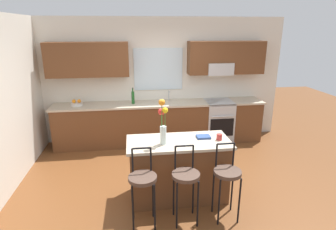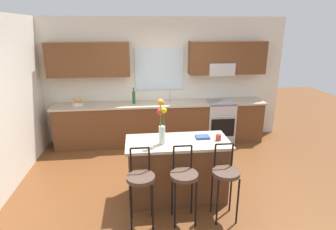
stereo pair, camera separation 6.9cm
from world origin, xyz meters
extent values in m
plane|color=brown|center=(0.00, 0.00, 0.00)|extent=(14.00, 14.00, 0.00)
cube|color=silver|center=(-2.56, 0.30, 1.35)|extent=(0.12, 4.60, 2.70)
cube|color=silver|center=(0.00, 2.06, 1.35)|extent=(5.60, 0.12, 2.70)
cube|color=brown|center=(-1.47, 1.83, 1.85)|extent=(1.67, 0.34, 0.70)
cube|color=brown|center=(1.47, 1.83, 1.85)|extent=(1.67, 0.34, 0.70)
cube|color=silver|center=(0.00, 1.99, 1.60)|extent=(1.07, 0.03, 0.90)
cube|color=#B7BABC|center=(1.32, 1.80, 1.62)|extent=(0.56, 0.36, 0.26)
cube|color=brown|center=(0.00, 1.70, 0.44)|extent=(4.50, 0.60, 0.88)
cube|color=#BCAD93|center=(0.00, 1.70, 0.90)|extent=(4.56, 0.64, 0.04)
cube|color=#B7BABC|center=(0.22, 1.70, 0.85)|extent=(0.54, 0.38, 0.11)
cylinder|color=#B7BABC|center=(0.22, 1.86, 1.03)|extent=(0.02, 0.02, 0.22)
cylinder|color=#B7BABC|center=(0.22, 1.80, 1.14)|extent=(0.02, 0.12, 0.02)
cube|color=#B7BABC|center=(1.32, 1.68, 0.46)|extent=(0.60, 0.60, 0.92)
cube|color=black|center=(1.32, 1.38, 0.40)|extent=(0.52, 0.02, 0.40)
cylinder|color=#B7BABC|center=(1.32, 1.35, 0.66)|extent=(0.50, 0.02, 0.02)
cube|color=brown|center=(0.05, -0.44, 0.44)|extent=(1.41, 0.61, 0.88)
cube|color=#BCAD93|center=(0.05, -0.44, 0.90)|extent=(1.49, 0.69, 0.04)
cylinder|color=black|center=(-0.64, -1.14, 0.33)|extent=(0.02, 0.02, 0.66)
cylinder|color=black|center=(-0.37, -1.14, 0.33)|extent=(0.02, 0.02, 0.66)
cylinder|color=black|center=(-0.64, -0.87, 0.33)|extent=(0.02, 0.02, 0.66)
cylinder|color=black|center=(-0.37, -0.87, 0.33)|extent=(0.02, 0.02, 0.66)
cylinder|color=#4C382D|center=(-0.50, -1.01, 0.69)|extent=(0.36, 0.36, 0.05)
cylinder|color=black|center=(-0.62, -0.87, 0.87)|extent=(0.02, 0.02, 0.32)
cylinder|color=black|center=(-0.38, -0.87, 0.87)|extent=(0.02, 0.02, 0.32)
cylinder|color=black|center=(-0.50, -0.87, 1.03)|extent=(0.23, 0.02, 0.02)
cylinder|color=black|center=(-0.09, -1.14, 0.33)|extent=(0.02, 0.02, 0.66)
cylinder|color=black|center=(0.18, -1.14, 0.33)|extent=(0.02, 0.02, 0.66)
cylinder|color=black|center=(-0.09, -0.87, 0.33)|extent=(0.02, 0.02, 0.66)
cylinder|color=black|center=(0.18, -0.87, 0.33)|extent=(0.02, 0.02, 0.66)
cylinder|color=#4C382D|center=(0.05, -1.01, 0.69)|extent=(0.36, 0.36, 0.05)
cylinder|color=black|center=(-0.07, -0.87, 0.87)|extent=(0.02, 0.02, 0.32)
cylinder|color=black|center=(0.17, -0.87, 0.87)|extent=(0.02, 0.02, 0.32)
cylinder|color=black|center=(0.05, -0.87, 1.03)|extent=(0.23, 0.02, 0.02)
cylinder|color=black|center=(0.46, -1.14, 0.33)|extent=(0.02, 0.02, 0.66)
cylinder|color=black|center=(0.73, -1.14, 0.33)|extent=(0.02, 0.02, 0.66)
cylinder|color=black|center=(0.46, -0.87, 0.33)|extent=(0.02, 0.02, 0.66)
cylinder|color=black|center=(0.73, -0.87, 0.33)|extent=(0.02, 0.02, 0.66)
cylinder|color=#4C382D|center=(0.60, -1.01, 0.69)|extent=(0.36, 0.36, 0.05)
cylinder|color=black|center=(0.48, -0.87, 0.87)|extent=(0.02, 0.02, 0.32)
cylinder|color=black|center=(0.72, -0.87, 0.87)|extent=(0.02, 0.02, 0.32)
cylinder|color=black|center=(0.60, -0.87, 1.03)|extent=(0.23, 0.02, 0.02)
cylinder|color=silver|center=(-0.18, -0.52, 1.05)|extent=(0.09, 0.09, 0.26)
cylinder|color=#3D722D|center=(-0.16, -0.52, 1.20)|extent=(0.01, 0.01, 0.41)
sphere|color=yellow|center=(-0.16, -0.52, 1.41)|extent=(0.08, 0.08, 0.08)
cylinder|color=#3D722D|center=(-0.20, -0.50, 1.19)|extent=(0.01, 0.01, 0.39)
sphere|color=red|center=(-0.20, -0.50, 1.38)|extent=(0.09, 0.09, 0.09)
cylinder|color=#3D722D|center=(-0.20, -0.55, 1.26)|extent=(0.01, 0.01, 0.53)
sphere|color=orange|center=(-0.20, -0.55, 1.53)|extent=(0.09, 0.09, 0.09)
cylinder|color=#A52D28|center=(0.64, -0.48, 0.97)|extent=(0.08, 0.08, 0.09)
cube|color=navy|center=(0.43, -0.38, 0.94)|extent=(0.20, 0.15, 0.03)
cylinder|color=silver|center=(-1.74, 1.70, 0.95)|extent=(0.24, 0.24, 0.06)
sphere|color=orange|center=(-1.69, 1.70, 1.01)|extent=(0.08, 0.08, 0.08)
sphere|color=orange|center=(-1.80, 1.70, 1.01)|extent=(0.08, 0.08, 0.08)
cylinder|color=#1E5923|center=(-0.58, 1.70, 1.05)|extent=(0.06, 0.06, 0.26)
cylinder|color=#1E5923|center=(-0.58, 1.70, 1.22)|extent=(0.03, 0.03, 0.07)
cylinder|color=black|center=(-0.58, 1.70, 1.26)|extent=(0.03, 0.03, 0.02)
camera|label=1|loc=(-0.58, -4.08, 2.48)|focal=29.65mm
camera|label=2|loc=(-0.52, -4.09, 2.48)|focal=29.65mm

